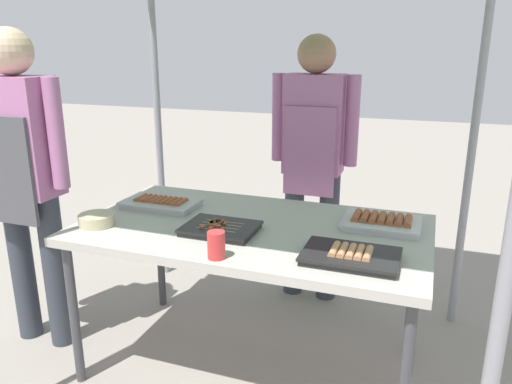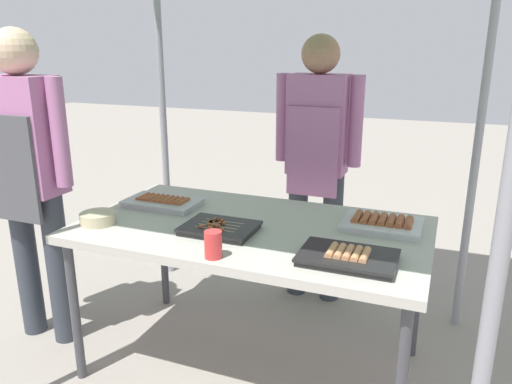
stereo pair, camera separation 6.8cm
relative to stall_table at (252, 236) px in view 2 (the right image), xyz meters
name	(u,v)px [view 2 (the right image)]	position (x,y,z in m)	size (l,w,h in m)	color
ground_plane	(252,365)	(0.00, 0.00, -0.70)	(18.00, 18.00, 0.00)	gray
stall_table	(252,236)	(0.00, 0.00, 0.00)	(1.60, 0.90, 0.75)	#B7B2A8
tray_grilled_sausages	(163,202)	(-0.54, 0.11, 0.07)	(0.38, 0.23, 0.05)	#ADADB2
tray_meat_skewers	(219,228)	(-0.11, -0.12, 0.07)	(0.32, 0.25, 0.04)	black
tray_pork_links	(348,257)	(0.49, -0.23, 0.07)	(0.37, 0.25, 0.05)	black
tray_spring_rolls	(382,223)	(0.56, 0.19, 0.08)	(0.35, 0.27, 0.05)	silver
condiment_bowl	(98,218)	(-0.68, -0.24, 0.08)	(0.16, 0.16, 0.05)	#BFB28C
drink_cup_near_edge	(213,245)	(-0.01, -0.39, 0.11)	(0.07, 0.07, 0.11)	red
vendor_woman	(317,149)	(0.08, 0.83, 0.26)	(0.52, 0.23, 1.62)	#333842
customer_nearby	(28,165)	(-1.15, -0.16, 0.28)	(0.52, 0.23, 1.64)	#333842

